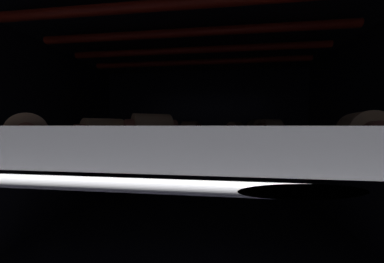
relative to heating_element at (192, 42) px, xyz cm
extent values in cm
cube|color=black|center=(0.00, 0.00, -33.48)|extent=(58.81, 53.35, 1.20)
cube|color=black|center=(0.00, 26.07, -15.37)|extent=(58.81, 1.20, 35.03)
cube|color=black|center=(-28.80, 0.00, -15.37)|extent=(1.20, 50.95, 35.03)
cube|color=black|center=(0.00, 0.00, 2.75)|extent=(58.81, 53.35, 1.20)
cylinder|color=maroon|center=(0.00, -10.51, 0.00)|extent=(45.12, 1.23, 1.23)
cylinder|color=maroon|center=(0.00, -3.50, 0.00)|extent=(45.12, 1.23, 1.23)
cylinder|color=maroon|center=(0.00, 3.50, 0.00)|extent=(45.12, 1.23, 1.23)
cylinder|color=maroon|center=(0.00, 10.51, 0.00)|extent=(45.12, 1.23, 1.23)
cylinder|color=#B7B7BC|center=(-26.53, 0.00, -16.52)|extent=(0.79, 49.93, 0.79)
cylinder|color=#B7B7BC|center=(26.53, 0.00, -16.52)|extent=(0.79, 49.93, 0.79)
cylinder|color=#B7B7BC|center=(0.00, -22.69, -16.52)|extent=(53.07, 0.79, 0.79)
cylinder|color=#B7B7BC|center=(0.00, -18.16, -16.52)|extent=(53.07, 0.79, 0.79)
cylinder|color=#B7B7BC|center=(0.00, -13.62, -16.52)|extent=(53.07, 0.79, 0.79)
cylinder|color=#B7B7BC|center=(0.00, -9.08, -16.52)|extent=(53.07, 0.79, 0.79)
cylinder|color=#B7B7BC|center=(0.00, -4.54, -16.52)|extent=(53.07, 0.79, 0.79)
cylinder|color=#B7B7BC|center=(0.00, 0.00, -16.52)|extent=(53.07, 0.79, 0.79)
cylinder|color=#B7B7BC|center=(0.00, 4.54, -16.52)|extent=(53.07, 0.79, 0.79)
cylinder|color=#B7B7BC|center=(0.00, 9.08, -16.52)|extent=(53.07, 0.79, 0.79)
cylinder|color=#B7B7BC|center=(0.00, 13.62, -16.52)|extent=(53.07, 0.79, 0.79)
cylinder|color=#B7B7BC|center=(0.00, 18.16, -16.52)|extent=(53.07, 0.79, 0.79)
cylinder|color=#B7B7BC|center=(0.00, 22.69, -16.52)|extent=(53.07, 0.79, 0.79)
cube|color=#4C4C51|center=(0.00, 0.00, -15.59)|extent=(45.45, 43.46, 1.07)
cube|color=#4C4C51|center=(0.00, -21.33, -14.19)|extent=(45.45, 0.80, 1.74)
cube|color=#4C4C51|center=(0.00, 21.33, -14.19)|extent=(45.45, 0.80, 1.74)
cube|color=#4C4C51|center=(-22.33, 0.00, -14.19)|extent=(0.80, 43.46, 1.74)
cube|color=#4C4C51|center=(22.33, 0.00, -14.19)|extent=(0.80, 43.46, 1.74)
cylinder|color=tan|center=(15.89, -14.76, -13.62)|extent=(3.89, 4.76, 2.87)
cylinder|color=#9E563D|center=(16.62, -12.20, -13.62)|extent=(1.58, 1.50, 1.30)
cylinder|color=#9E563D|center=(15.16, -17.31, -13.62)|extent=(1.58, 1.50, 1.30)
cylinder|color=tan|center=(13.94, 6.40, -13.61)|extent=(3.77, 3.63, 2.90)
cylinder|color=#9E563D|center=(12.15, 5.90, -13.61)|extent=(1.05, 1.81, 1.71)
cylinder|color=#9E563D|center=(15.72, 6.90, -13.61)|extent=(1.05, 1.81, 1.71)
cylinder|color=tan|center=(-2.24, 14.06, -13.71)|extent=(3.80, 3.16, 2.70)
cylinder|color=#9E563D|center=(-4.27, 14.35, -13.71)|extent=(0.86, 1.57, 1.49)
cylinder|color=#9E563D|center=(-0.22, 13.76, -13.71)|extent=(0.86, 1.57, 1.49)
cylinder|color=tan|center=(-11.16, -18.28, -13.70)|extent=(4.30, 4.30, 2.71)
cylinder|color=#9E563D|center=(-9.64, -19.80, -13.70)|extent=(1.55, 1.55, 1.25)
cylinder|color=#9E563D|center=(-12.68, -16.75, -13.70)|extent=(1.55, 1.55, 1.25)
cylinder|color=tan|center=(7.58, 9.46, -13.83)|extent=(3.80, 4.09, 2.45)
cylinder|color=#9E563D|center=(6.56, 7.78, -13.83)|extent=(1.59, 1.31, 1.47)
cylinder|color=#9E563D|center=(8.60, 11.15, -13.83)|extent=(1.59, 1.31, 1.47)
cylinder|color=tan|center=(13.24, 17.20, -13.48)|extent=(3.97, 4.72, 3.15)
cylinder|color=#9E563D|center=(13.79, 14.72, -13.48)|extent=(1.80, 1.28, 1.63)
cylinder|color=#9E563D|center=(12.68, 19.68, -13.48)|extent=(1.80, 1.28, 1.63)
cylinder|color=tan|center=(-2.80, -12.02, -13.56)|extent=(4.87, 4.66, 2.99)
cylinder|color=#9E563D|center=(-4.70, -13.35, -13.56)|extent=(1.67, 1.91, 1.78)
cylinder|color=#9E563D|center=(-0.89, -10.68, -13.56)|extent=(1.67, 1.91, 1.78)
cylinder|color=tan|center=(-7.21, -13.75, -13.83)|extent=(4.13, 4.50, 2.46)
cylinder|color=#9E563D|center=(-5.96, -11.85, -13.83)|extent=(1.54, 1.38, 1.33)
cylinder|color=#9E563D|center=(-8.46, -15.64, -13.83)|extent=(1.54, 1.38, 1.33)
cylinder|color=tan|center=(-7.67, 12.16, -13.43)|extent=(4.26, 4.32, 3.25)
cylinder|color=#9E563D|center=(-9.12, 13.34, -13.43)|extent=(1.87, 2.01, 1.87)
cylinder|color=#9E563D|center=(-6.21, 10.99, -13.43)|extent=(1.87, 2.01, 1.87)
camera|label=1|loc=(4.13, -33.19, -13.29)|focal=19.34mm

